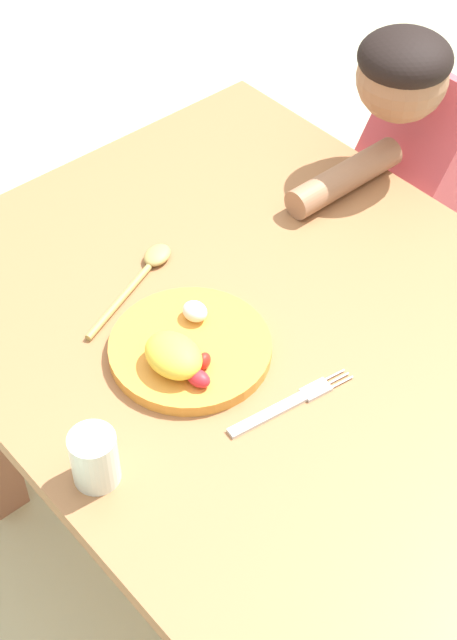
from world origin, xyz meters
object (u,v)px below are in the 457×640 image
object	(u,v)px
plate	(187,349)
fork	(287,405)
drinking_cup	(94,458)
spoon	(144,271)
person	(413,212)

from	to	relation	value
plate	fork	bearing A→B (deg)	16.46
plate	drinking_cup	bearing A→B (deg)	-68.89
fork	drinking_cup	xyz separation A→B (m)	(-0.08, -0.27, 0.04)
spoon	drinking_cup	bearing A→B (deg)	-158.13
fork	plate	bearing A→B (deg)	114.65
spoon	person	xyz separation A→B (m)	(0.06, 0.63, -0.18)
fork	spoon	distance (m)	0.35
plate	drinking_cup	xyz separation A→B (m)	(0.09, -0.23, 0.02)
fork	spoon	xyz separation A→B (m)	(-0.35, 0.01, 0.00)
drinking_cup	plate	bearing A→B (deg)	111.11
drinking_cup	person	world-z (taller)	person
plate	spoon	world-z (taller)	plate
person	fork	bearing A→B (deg)	114.78
fork	person	bearing A→B (deg)	32.97
fork	spoon	bearing A→B (deg)	96.08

